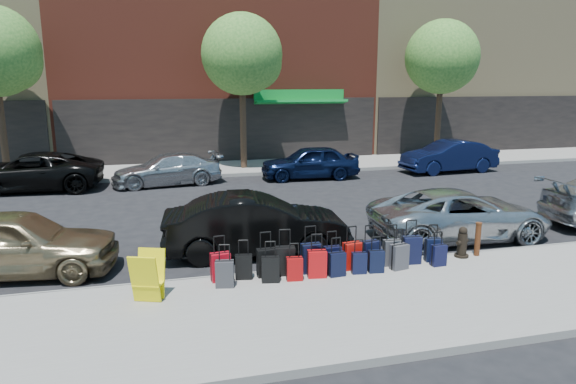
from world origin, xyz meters
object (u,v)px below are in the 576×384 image
object	(u,v)px
tree_center	(245,57)
suitcase_front_5	(332,259)
car_far_1	(167,169)
car_far_3	(449,156)
car_far_0	(30,172)
display_rack	(148,277)
car_far_2	(310,162)
car_near_1	(256,225)
fire_hydrant	(462,243)
car_near_0	(14,243)
tree_right	(444,59)
bollard	(478,239)
car_near_2	(460,214)

from	to	relation	value
tree_center	suitcase_front_5	world-z (taller)	tree_center
car_far_1	car_far_3	distance (m)	13.19
car_far_1	car_far_0	bearing A→B (deg)	-98.94
display_rack	car_far_2	size ratio (longest dim) A/B	0.22
car_near_1	fire_hydrant	bearing A→B (deg)	-106.95
car_far_1	car_near_0	bearing A→B (deg)	-27.48
fire_hydrant	car_far_0	bearing A→B (deg)	112.86
car_far_0	car_far_2	distance (m)	11.53
tree_center	car_far_0	world-z (taller)	tree_center
tree_right	car_far_1	bearing A→B (deg)	-169.38
tree_right	car_near_0	bearing A→B (deg)	-145.36
display_rack	car_near_0	world-z (taller)	car_near_0
tree_center	bollard	world-z (taller)	tree_center
fire_hydrant	car_far_1	bearing A→B (deg)	97.14
car_near_1	car_near_0	bearing A→B (deg)	95.77
fire_hydrant	car_far_1	distance (m)	13.28
suitcase_front_5	car_far_1	distance (m)	12.08
car_far_0	car_far_1	size ratio (longest dim) A/B	1.21
car_far_3	car_near_2	bearing A→B (deg)	-34.00
tree_center	car_far_1	distance (m)	6.70
display_rack	car_far_0	xyz separation A→B (m)	(-4.59, 12.39, 0.13)
display_rack	car_far_0	world-z (taller)	car_far_0
suitcase_front_5	car_far_2	distance (m)	11.86
suitcase_front_5	fire_hydrant	bearing A→B (deg)	0.91
car_far_3	suitcase_front_5	bearing A→B (deg)	-44.89
tree_right	car_near_1	distance (m)	18.14
fire_hydrant	tree_center	bearing A→B (deg)	78.21
car_far_1	car_far_3	world-z (taller)	car_far_3
car_near_0	car_far_0	size ratio (longest dim) A/B	0.82
car_near_1	car_near_2	world-z (taller)	car_near_1
fire_hydrant	display_rack	bearing A→B (deg)	162.83
car_near_0	car_far_2	world-z (taller)	car_near_0
bollard	car_near_2	xyz separation A→B (m)	(0.64, 1.76, 0.11)
suitcase_front_5	bollard	world-z (taller)	suitcase_front_5
car_near_0	car_far_1	bearing A→B (deg)	-13.04
car_far_3	display_rack	bearing A→B (deg)	-53.02
car_near_1	car_far_3	world-z (taller)	same
display_rack	car_far_3	size ratio (longest dim) A/B	0.21
tree_right	fire_hydrant	world-z (taller)	tree_right
bollard	car_far_0	bearing A→B (deg)	136.39
car_near_0	car_far_3	size ratio (longest dim) A/B	0.97
tree_center	car_near_2	bearing A→B (deg)	-73.22
bollard	car_far_3	size ratio (longest dim) A/B	0.18
car_near_0	car_far_2	size ratio (longest dim) A/B	1.02
car_far_2	car_far_3	xyz separation A→B (m)	(6.96, -0.07, 0.02)
car_far_2	car_far_3	bearing A→B (deg)	93.01
car_far_2	car_near_0	bearing A→B (deg)	-42.24
suitcase_front_5	fire_hydrant	distance (m)	3.34
car_far_2	car_near_1	bearing A→B (deg)	-20.82
tree_right	fire_hydrant	xyz separation A→B (m)	(-7.79, -14.23, -4.92)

